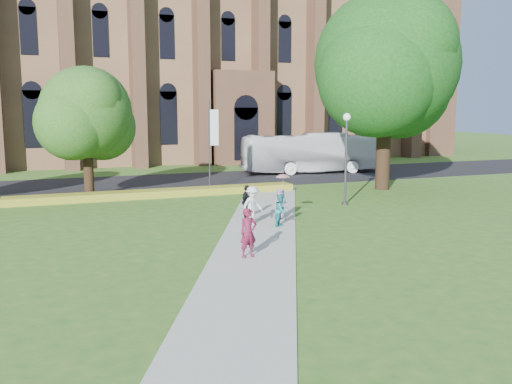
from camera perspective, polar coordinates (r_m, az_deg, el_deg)
name	(u,v)px	position (r m, az deg, el deg)	size (l,w,h in m)	color
ground	(268,240)	(24.29, 1.18, -4.81)	(160.00, 160.00, 0.00)	#2D5C1B
road	(166,182)	(43.16, -9.00, 1.00)	(160.00, 10.00, 0.02)	black
footpath	(259,235)	(25.18, 0.31, -4.28)	(3.20, 30.00, 0.04)	#B2B2A8
flower_hedge	(158,193)	(36.14, -9.80, -0.14)	(18.00, 1.40, 0.45)	gold
cathedral	(214,38)	(64.85, -4.20, 15.07)	(52.60, 18.25, 28.00)	brown
streetlamp	(346,148)	(32.88, 9.01, 4.41)	(0.44, 0.44, 5.24)	#38383D
large_tree	(386,64)	(39.63, 12.88, 12.33)	(9.60, 9.60, 13.20)	#332114
street_tree_1	(86,113)	(36.46, -16.64, 7.59)	(5.60, 5.60, 8.05)	#332114
banner_pole_0	(211,140)	(38.74, -4.52, 5.24)	(0.70, 0.10, 6.00)	#38383D
tour_coach	(312,153)	(48.67, 5.64, 3.91)	(2.82, 12.07, 3.36)	white
pedestrian_0	(248,233)	(21.22, -0.78, -4.10)	(0.68, 0.44, 1.86)	maroon
pedestrian_1	(281,210)	(26.72, 2.52, -1.83)	(0.74, 0.58, 1.52)	teal
pedestrian_2	(252,206)	(26.89, -0.36, -1.38)	(1.20, 0.69, 1.86)	silver
pedestrian_3	(247,202)	(28.55, -0.95, -0.99)	(0.99, 0.41, 1.68)	black
pedestrian_4	(280,204)	(28.45, 2.45, -1.18)	(0.75, 0.49, 1.54)	slate
parasol	(283,182)	(28.45, 2.71, 1.02)	(0.70, 0.70, 0.61)	#D496AE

